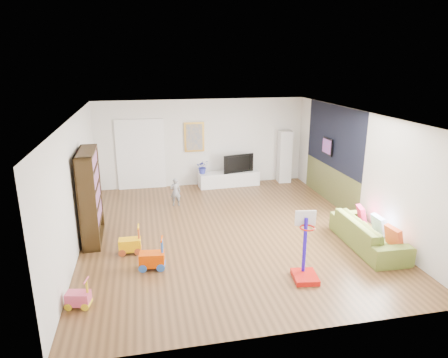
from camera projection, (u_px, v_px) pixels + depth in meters
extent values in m
cube|color=brown|center=(227.00, 231.00, 9.34)|extent=(6.50, 7.50, 0.00)
cube|color=white|center=(228.00, 115.00, 8.57)|extent=(6.50, 7.50, 0.00)
cube|color=silver|center=(202.00, 143.00, 12.47)|extent=(6.50, 0.00, 2.70)
cube|color=silver|center=(286.00, 250.00, 5.44)|extent=(6.50, 0.00, 2.70)
cube|color=silver|center=(76.00, 184.00, 8.32)|extent=(0.00, 7.50, 2.70)
cube|color=white|center=(360.00, 168.00, 9.59)|extent=(0.00, 7.50, 2.70)
cube|color=black|center=(334.00, 137.00, 10.76)|extent=(0.01, 3.20, 1.70)
cube|color=brown|center=(330.00, 184.00, 11.14)|extent=(0.01, 3.20, 1.00)
cube|color=white|center=(141.00, 155.00, 12.15)|extent=(1.45, 0.06, 2.10)
cube|color=gold|center=(194.00, 137.00, 12.33)|extent=(0.62, 0.06, 0.92)
cube|color=#7F3F8C|center=(327.00, 146.00, 11.02)|extent=(0.04, 0.56, 0.46)
cube|color=silver|center=(229.00, 179.00, 12.62)|extent=(1.94, 0.59, 0.45)
cube|color=silver|center=(285.00, 156.00, 12.89)|extent=(0.42, 0.42, 1.69)
cube|color=#31200D|center=(90.00, 196.00, 8.63)|extent=(0.38, 1.39, 2.02)
imported|color=olive|center=(368.00, 233.00, 8.48)|extent=(0.88, 2.11, 0.61)
cube|color=#B0130C|center=(307.00, 248.00, 7.10)|extent=(0.51, 0.59, 1.27)
cube|color=#FFB505|center=(130.00, 240.00, 8.18)|extent=(0.45, 0.28, 0.59)
cube|color=#D94200|center=(152.00, 254.00, 7.56)|extent=(0.50, 0.35, 0.63)
cube|color=#D04363|center=(78.00, 293.00, 6.39)|extent=(0.41, 0.30, 0.50)
imported|color=gray|center=(175.00, 192.00, 10.85)|extent=(0.29, 0.19, 0.78)
imported|color=black|center=(237.00, 163.00, 12.53)|extent=(1.01, 0.36, 0.58)
imported|color=#2A319B|center=(203.00, 167.00, 12.37)|extent=(0.42, 0.38, 0.42)
cube|color=#D04921|center=(394.00, 237.00, 7.90)|extent=(0.14, 0.42, 0.41)
cube|color=white|center=(379.00, 225.00, 8.46)|extent=(0.11, 0.41, 0.41)
cube|color=#B81846|center=(362.00, 215.00, 9.03)|extent=(0.19, 0.40, 0.38)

